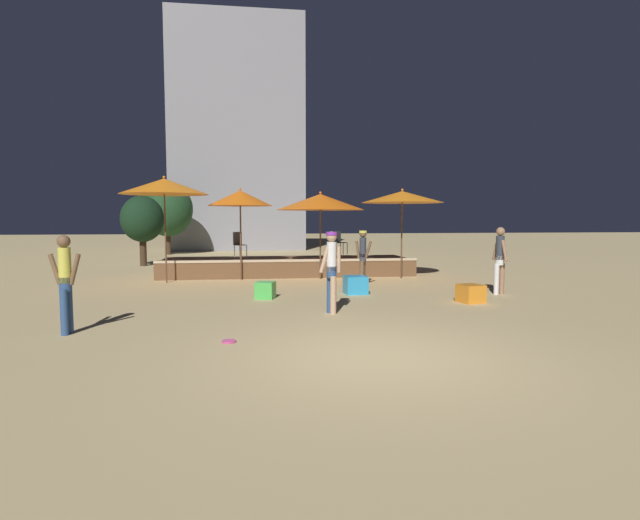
{
  "coord_description": "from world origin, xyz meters",
  "views": [
    {
      "loc": [
        -1.76,
        -6.88,
        2.0
      ],
      "look_at": [
        0.0,
        5.95,
        0.93
      ],
      "focal_mm": 28.0,
      "sensor_mm": 36.0,
      "label": 1
    }
  ],
  "objects_px": {
    "person_2": "(500,258)",
    "bistro_chair_0": "(239,242)",
    "cube_seat_0": "(471,294)",
    "cube_seat_1": "(265,290)",
    "patio_umbrella_0": "(320,202)",
    "background_tree_0": "(142,219)",
    "background_tree_1": "(168,209)",
    "patio_umbrella_2": "(164,187)",
    "person_0": "(65,281)",
    "bistro_chair_1": "(340,240)",
    "patio_umbrella_3": "(402,197)",
    "person_3": "(363,255)",
    "person_1": "(332,267)",
    "frisbee_disc": "(229,341)",
    "cube_seat_2": "(355,285)",
    "patio_umbrella_1": "(240,198)"
  },
  "relations": [
    {
      "from": "bistro_chair_0",
      "to": "frisbee_disc",
      "type": "height_order",
      "value": "bistro_chair_0"
    },
    {
      "from": "person_2",
      "to": "patio_umbrella_3",
      "type": "bearing_deg",
      "value": -79.68
    },
    {
      "from": "background_tree_0",
      "to": "patio_umbrella_0",
      "type": "bearing_deg",
      "value": -39.38
    },
    {
      "from": "patio_umbrella_3",
      "to": "background_tree_0",
      "type": "xyz_separation_m",
      "value": [
        -9.54,
        5.78,
        -0.74
      ]
    },
    {
      "from": "patio_umbrella_0",
      "to": "cube_seat_0",
      "type": "bearing_deg",
      "value": -60.24
    },
    {
      "from": "person_2",
      "to": "bistro_chair_0",
      "type": "xyz_separation_m",
      "value": [
        -6.92,
        5.28,
        0.21
      ]
    },
    {
      "from": "patio_umbrella_3",
      "to": "person_3",
      "type": "distance_m",
      "value": 3.04
    },
    {
      "from": "background_tree_0",
      "to": "bistro_chair_1",
      "type": "bearing_deg",
      "value": -21.56
    },
    {
      "from": "background_tree_1",
      "to": "person_2",
      "type": "bearing_deg",
      "value": -55.92
    },
    {
      "from": "patio_umbrella_1",
      "to": "person_3",
      "type": "height_order",
      "value": "patio_umbrella_1"
    },
    {
      "from": "bistro_chair_1",
      "to": "background_tree_0",
      "type": "xyz_separation_m",
      "value": [
        -7.91,
        3.13,
        0.79
      ]
    },
    {
      "from": "cube_seat_0",
      "to": "cube_seat_1",
      "type": "relative_size",
      "value": 1.13
    },
    {
      "from": "cube_seat_0",
      "to": "cube_seat_1",
      "type": "height_order",
      "value": "cube_seat_0"
    },
    {
      "from": "cube_seat_0",
      "to": "bistro_chair_1",
      "type": "distance_m",
      "value": 7.86
    },
    {
      "from": "patio_umbrella_2",
      "to": "background_tree_1",
      "type": "height_order",
      "value": "background_tree_1"
    },
    {
      "from": "patio_umbrella_3",
      "to": "person_2",
      "type": "relative_size",
      "value": 1.68
    },
    {
      "from": "bistro_chair_0",
      "to": "cube_seat_1",
      "type": "bearing_deg",
      "value": -120.55
    },
    {
      "from": "cube_seat_1",
      "to": "person_1",
      "type": "distance_m",
      "value": 2.67
    },
    {
      "from": "person_2",
      "to": "background_tree_1",
      "type": "xyz_separation_m",
      "value": [
        -11.1,
        16.4,
        1.55
      ]
    },
    {
      "from": "patio_umbrella_0",
      "to": "bistro_chair_1",
      "type": "relative_size",
      "value": 3.22
    },
    {
      "from": "cube_seat_0",
      "to": "frisbee_disc",
      "type": "relative_size",
      "value": 2.71
    },
    {
      "from": "cube_seat_0",
      "to": "cube_seat_1",
      "type": "bearing_deg",
      "value": 165.22
    },
    {
      "from": "patio_umbrella_1",
      "to": "patio_umbrella_3",
      "type": "distance_m",
      "value": 5.34
    },
    {
      "from": "person_0",
      "to": "cube_seat_0",
      "type": "bearing_deg",
      "value": -68.75
    },
    {
      "from": "person_3",
      "to": "background_tree_0",
      "type": "relative_size",
      "value": 0.56
    },
    {
      "from": "person_2",
      "to": "bistro_chair_0",
      "type": "height_order",
      "value": "person_2"
    },
    {
      "from": "person_3",
      "to": "background_tree_0",
      "type": "distance_m",
      "value": 10.9
    },
    {
      "from": "patio_umbrella_2",
      "to": "bistro_chair_1",
      "type": "xyz_separation_m",
      "value": [
        6.0,
        2.76,
        -1.81
      ]
    },
    {
      "from": "cube_seat_1",
      "to": "person_3",
      "type": "xyz_separation_m",
      "value": [
        2.93,
        1.9,
        0.71
      ]
    },
    {
      "from": "patio_umbrella_2",
      "to": "cube_seat_0",
      "type": "height_order",
      "value": "patio_umbrella_2"
    },
    {
      "from": "cube_seat_0",
      "to": "cube_seat_1",
      "type": "distance_m",
      "value": 5.01
    },
    {
      "from": "person_1",
      "to": "bistro_chair_0",
      "type": "xyz_separation_m",
      "value": [
        -2.1,
        7.31,
        0.2
      ]
    },
    {
      "from": "cube_seat_2",
      "to": "background_tree_1",
      "type": "height_order",
      "value": "background_tree_1"
    },
    {
      "from": "background_tree_1",
      "to": "bistro_chair_0",
      "type": "bearing_deg",
      "value": -69.43
    },
    {
      "from": "person_0",
      "to": "bistro_chair_0",
      "type": "xyz_separation_m",
      "value": [
        2.75,
        8.58,
        0.25
      ]
    },
    {
      "from": "patio_umbrella_3",
      "to": "bistro_chair_0",
      "type": "xyz_separation_m",
      "value": [
        -5.41,
        1.48,
        -1.53
      ]
    },
    {
      "from": "cube_seat_0",
      "to": "bistro_chair_1",
      "type": "xyz_separation_m",
      "value": [
        -1.83,
        7.58,
        0.97
      ]
    },
    {
      "from": "patio_umbrella_1",
      "to": "frisbee_disc",
      "type": "distance_m",
      "value": 8.83
    },
    {
      "from": "patio_umbrella_1",
      "to": "background_tree_1",
      "type": "height_order",
      "value": "background_tree_1"
    },
    {
      "from": "person_3",
      "to": "background_tree_1",
      "type": "xyz_separation_m",
      "value": [
        -7.87,
        14.35,
        1.6
      ]
    },
    {
      "from": "background_tree_1",
      "to": "person_0",
      "type": "bearing_deg",
      "value": -85.85
    },
    {
      "from": "patio_umbrella_2",
      "to": "patio_umbrella_3",
      "type": "xyz_separation_m",
      "value": [
        7.63,
        0.11,
        -0.27
      ]
    },
    {
      "from": "patio_umbrella_2",
      "to": "cube_seat_2",
      "type": "distance_m",
      "value": 6.79
    },
    {
      "from": "person_2",
      "to": "frisbee_disc",
      "type": "relative_size",
      "value": 7.65
    },
    {
      "from": "person_0",
      "to": "bistro_chair_1",
      "type": "height_order",
      "value": "person_0"
    },
    {
      "from": "cube_seat_0",
      "to": "person_0",
      "type": "bearing_deg",
      "value": -165.45
    },
    {
      "from": "cube_seat_1",
      "to": "background_tree_0",
      "type": "relative_size",
      "value": 0.19
    },
    {
      "from": "patio_umbrella_0",
      "to": "frisbee_disc",
      "type": "distance_m",
      "value": 9.03
    },
    {
      "from": "patio_umbrella_2",
      "to": "bistro_chair_0",
      "type": "relative_size",
      "value": 3.68
    },
    {
      "from": "cube_seat_0",
      "to": "person_1",
      "type": "xyz_separation_m",
      "value": [
        -3.52,
        -0.91,
        0.76
      ]
    }
  ]
}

